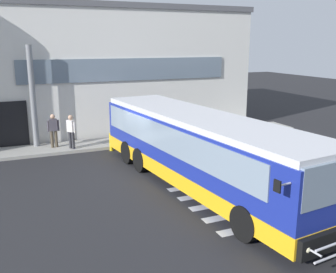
{
  "coord_description": "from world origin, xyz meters",
  "views": [
    {
      "loc": [
        -5.33,
        -14.47,
        5.21
      ],
      "look_at": [
        0.61,
        -0.44,
        1.5
      ],
      "focal_mm": 41.18,
      "sensor_mm": 36.0,
      "label": 1
    }
  ],
  "objects_px": {
    "entry_support_column": "(33,97)",
    "safety_bollard_yellow": "(111,142)",
    "bus_main_foreground": "(200,152)",
    "passenger_near_column": "(53,128)",
    "passenger_by_doorway": "(71,130)"
  },
  "relations": [
    {
      "from": "bus_main_foreground",
      "to": "entry_support_column",
      "type": "bearing_deg",
      "value": 123.16
    },
    {
      "from": "bus_main_foreground",
      "to": "passenger_near_column",
      "type": "xyz_separation_m",
      "value": [
        -4.34,
        7.29,
        -0.22
      ]
    },
    {
      "from": "entry_support_column",
      "to": "passenger_near_column",
      "type": "distance_m",
      "value": 1.82
    },
    {
      "from": "entry_support_column",
      "to": "safety_bollard_yellow",
      "type": "distance_m",
      "value": 4.41
    },
    {
      "from": "passenger_near_column",
      "to": "bus_main_foreground",
      "type": "bearing_deg",
      "value": -59.23
    },
    {
      "from": "bus_main_foreground",
      "to": "passenger_by_doorway",
      "type": "distance_m",
      "value": 7.57
    },
    {
      "from": "entry_support_column",
      "to": "passenger_by_doorway",
      "type": "distance_m",
      "value": 2.51
    },
    {
      "from": "passenger_by_doorway",
      "to": "safety_bollard_yellow",
      "type": "relative_size",
      "value": 1.86
    },
    {
      "from": "entry_support_column",
      "to": "safety_bollard_yellow",
      "type": "bearing_deg",
      "value": -28.02
    },
    {
      "from": "bus_main_foreground",
      "to": "passenger_near_column",
      "type": "distance_m",
      "value": 8.48
    },
    {
      "from": "passenger_by_doorway",
      "to": "safety_bollard_yellow",
      "type": "xyz_separation_m",
      "value": [
        1.82,
        -0.61,
        -0.63
      ]
    },
    {
      "from": "bus_main_foreground",
      "to": "passenger_by_doorway",
      "type": "height_order",
      "value": "bus_main_foreground"
    },
    {
      "from": "safety_bollard_yellow",
      "to": "passenger_near_column",
      "type": "bearing_deg",
      "value": 154.68
    },
    {
      "from": "entry_support_column",
      "to": "bus_main_foreground",
      "type": "xyz_separation_m",
      "value": [
        5.14,
        -7.86,
        -1.31
      ]
    },
    {
      "from": "entry_support_column",
      "to": "passenger_near_column",
      "type": "bearing_deg",
      "value": -35.87
    }
  ]
}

